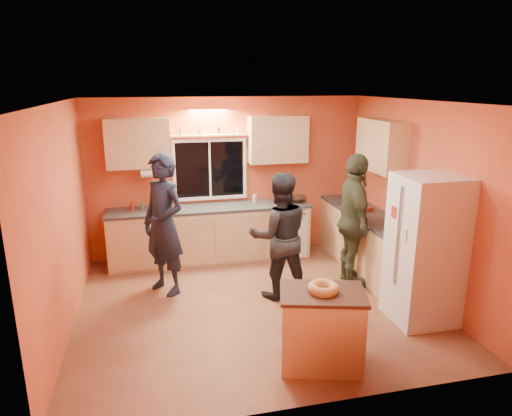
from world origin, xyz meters
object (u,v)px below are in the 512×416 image
object	(u,v)px
person_center	(279,236)
person_right	(354,221)
person_left	(164,225)
refrigerator	(425,250)
island	(321,328)

from	to	relation	value
person_center	person_right	xyz separation A→B (m)	(1.12, 0.14, 0.09)
person_left	person_right	bearing A→B (deg)	44.34
refrigerator	person_center	bearing A→B (deg)	146.57
refrigerator	person_left	size ratio (longest dim) A/B	0.93
person_left	person_right	world-z (taller)	person_left
person_left	person_center	bearing A→B (deg)	33.78
person_center	person_right	bearing A→B (deg)	-169.52
person_left	person_right	xyz separation A→B (m)	(2.61, -0.34, -0.02)
person_center	person_right	size ratio (longest dim) A/B	0.90
island	person_left	size ratio (longest dim) A/B	0.50
person_left	person_center	size ratio (longest dim) A/B	1.13
refrigerator	person_right	world-z (taller)	person_right
island	person_right	size ratio (longest dim) A/B	0.51
person_left	person_right	size ratio (longest dim) A/B	1.02
refrigerator	island	bearing A→B (deg)	-157.92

